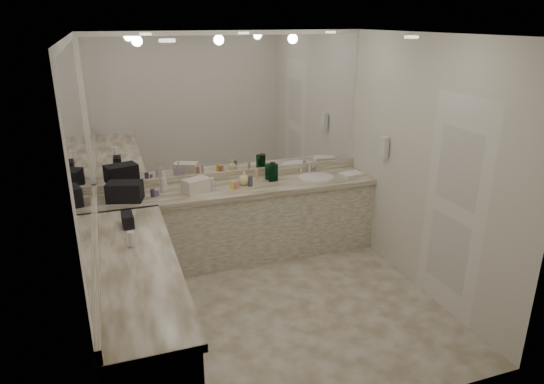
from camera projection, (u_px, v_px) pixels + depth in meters
name	position (u px, v px, depth m)	size (l,w,h in m)	color
floor	(275.00, 308.00, 4.83)	(3.20, 3.20, 0.00)	beige
ceiling	(276.00, 34.00, 3.95)	(3.20, 3.20, 0.00)	white
wall_back	(233.00, 146.00, 5.72)	(3.20, 0.02, 2.60)	silver
wall_left	(88.00, 206.00, 3.89)	(0.02, 3.00, 2.60)	silver
wall_right	(425.00, 168.00, 4.88)	(0.02, 3.00, 2.60)	silver
vanity_back_base	(241.00, 224.00, 5.75)	(3.20, 0.60, 0.84)	beige
vanity_back_top	(241.00, 189.00, 5.59)	(3.20, 0.64, 0.06)	beige
vanity_left_base	(140.00, 313.00, 4.01)	(0.60, 2.40, 0.84)	beige
vanity_left_top	(136.00, 265.00, 3.86)	(0.64, 2.42, 0.06)	beige
backsplash_back	(234.00, 175.00, 5.82)	(3.20, 0.04, 0.10)	beige
backsplash_left	(96.00, 245.00, 4.01)	(0.04, 3.00, 0.10)	beige
mirror_back	(232.00, 106.00, 5.55)	(3.12, 0.01, 1.55)	white
mirror_left	(82.00, 149.00, 3.73)	(0.01, 2.92, 1.55)	white
sink	(316.00, 178.00, 5.88)	(0.44, 0.44, 0.03)	white
faucet	(309.00, 167.00, 6.05)	(0.24, 0.16, 0.14)	silver
wall_phone	(384.00, 147.00, 5.47)	(0.06, 0.10, 0.24)	white
door	(453.00, 208.00, 4.52)	(0.02, 0.82, 2.10)	white
black_toiletry_bag	(125.00, 191.00, 5.11)	(0.36, 0.23, 0.21)	black
black_bag_spill	(128.00, 220.00, 4.50)	(0.10, 0.22, 0.12)	black
cream_cosmetic_case	(196.00, 185.00, 5.36)	(0.28, 0.17, 0.16)	beige
hand_towel	(351.00, 174.00, 5.92)	(0.27, 0.18, 0.04)	white
lotion_left	(131.00, 239.00, 4.08)	(0.06, 0.06, 0.13)	white
soap_bottle_a	(163.00, 182.00, 5.37)	(0.09, 0.09, 0.22)	silver
soap_bottle_b	(186.00, 183.00, 5.38)	(0.09, 0.09, 0.20)	silver
soap_bottle_c	(244.00, 178.00, 5.60)	(0.13, 0.13, 0.17)	#FFF09E
green_bottle_0	(268.00, 172.00, 5.80)	(0.07, 0.07, 0.19)	#0B4C26
green_bottle_1	(275.00, 172.00, 5.73)	(0.07, 0.07, 0.21)	#0B4C26
green_bottle_2	(273.00, 171.00, 5.78)	(0.06, 0.06, 0.21)	#0B4C26
green_bottle_3	(271.00, 173.00, 5.71)	(0.06, 0.06, 0.20)	#0B4C26
amenity_bottle_0	(212.00, 183.00, 5.48)	(0.04, 0.04, 0.13)	silver
amenity_bottle_1	(250.00, 181.00, 5.56)	(0.05, 0.05, 0.12)	#3F3F4C
amenity_bottle_2	(158.00, 193.00, 5.27)	(0.04, 0.04, 0.06)	#9966B2
amenity_bottle_3	(236.00, 185.00, 5.50)	(0.05, 0.05, 0.07)	#E57F66
amenity_bottle_4	(232.00, 185.00, 5.48)	(0.04, 0.04, 0.09)	#F2D84C
amenity_bottle_5	(153.00, 193.00, 5.24)	(0.05, 0.05, 0.09)	#3F3F4C
amenity_bottle_6	(206.00, 183.00, 5.50)	(0.04, 0.04, 0.12)	#E57F66
amenity_bottle_7	(256.00, 175.00, 5.76)	(0.04, 0.04, 0.14)	#E0B28C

